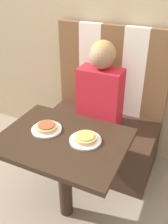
# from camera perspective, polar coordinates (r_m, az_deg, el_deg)

# --- Properties ---
(ground_plane) EXTENTS (12.00, 12.00, 0.00)m
(ground_plane) POSITION_cam_1_polar(r_m,az_deg,el_deg) (2.12, -3.98, -21.66)
(ground_plane) COLOR gray
(wall_back) EXTENTS (7.00, 0.05, 2.60)m
(wall_back) POSITION_cam_1_polar(r_m,az_deg,el_deg) (2.25, 7.73, 20.58)
(wall_back) COLOR tan
(wall_back) RESTS_ON ground_plane
(booth_seat) EXTENTS (1.02, 0.58, 0.46)m
(booth_seat) POSITION_cam_1_polar(r_m,az_deg,el_deg) (2.38, 3.33, -7.02)
(booth_seat) COLOR #382319
(booth_seat) RESTS_ON ground_plane
(booth_backrest) EXTENTS (1.02, 0.06, 0.80)m
(booth_backrest) POSITION_cam_1_polar(r_m,az_deg,el_deg) (2.28, 6.27, 9.33)
(booth_backrest) COLOR brown
(booth_backrest) RESTS_ON booth_seat
(dining_table) EXTENTS (0.82, 0.62, 0.71)m
(dining_table) POSITION_cam_1_polar(r_m,az_deg,el_deg) (1.69, -4.70, -9.13)
(dining_table) COLOR black
(dining_table) RESTS_ON ground_plane
(person) EXTENTS (0.36, 0.23, 0.73)m
(person) POSITION_cam_1_polar(r_m,az_deg,el_deg) (2.07, 3.86, 6.29)
(person) COLOR red
(person) RESTS_ON booth_seat
(plate_left) EXTENTS (0.20, 0.20, 0.01)m
(plate_left) POSITION_cam_1_polar(r_m,az_deg,el_deg) (1.71, -8.52, -3.93)
(plate_left) COLOR white
(plate_left) RESTS_ON dining_table
(plate_right) EXTENTS (0.20, 0.20, 0.01)m
(plate_right) POSITION_cam_1_polar(r_m,az_deg,el_deg) (1.59, 0.32, -6.46)
(plate_right) COLOR white
(plate_right) RESTS_ON dining_table
(pizza_left) EXTENTS (0.15, 0.15, 0.03)m
(pizza_left) POSITION_cam_1_polar(r_m,az_deg,el_deg) (1.70, -8.57, -3.33)
(pizza_left) COLOR tan
(pizza_left) RESTS_ON plate_left
(pizza_right) EXTENTS (0.15, 0.15, 0.03)m
(pizza_right) POSITION_cam_1_polar(r_m,az_deg,el_deg) (1.58, 0.32, -5.84)
(pizza_right) COLOR tan
(pizza_right) RESTS_ON plate_right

